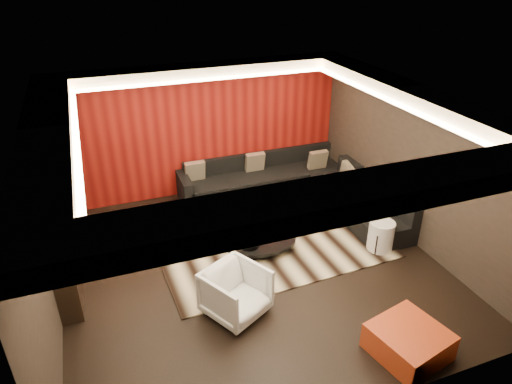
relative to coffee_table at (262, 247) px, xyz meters
name	(u,v)px	position (x,y,z in m)	size (l,w,h in m)	color
floor	(252,266)	(-0.28, -0.28, -0.13)	(6.00, 6.00, 0.02)	black
ceiling	(251,103)	(-0.28, -0.28, 2.69)	(6.00, 6.00, 0.02)	silver
wall_back	(202,129)	(-0.28, 2.73, 1.28)	(6.00, 0.02, 2.80)	black
wall_left	(41,229)	(-3.29, -0.28, 1.28)	(0.02, 6.00, 2.80)	black
wall_right	(412,164)	(2.73, -0.28, 1.28)	(0.02, 6.00, 2.80)	black
red_feature_wall	(203,130)	(-0.28, 2.69, 1.28)	(5.98, 0.05, 2.78)	#6B0C0A
soffit_back	(202,71)	(-0.28, 2.42, 2.57)	(6.00, 0.60, 0.22)	silver
soffit_front	(351,196)	(-0.28, -2.98, 2.57)	(6.00, 0.60, 0.22)	silver
soffit_left	(45,136)	(-2.98, -0.28, 2.57)	(0.60, 4.80, 0.22)	silver
soffit_right	(409,93)	(2.42, -0.28, 2.57)	(0.60, 4.80, 0.22)	silver
cove_back	(207,79)	(-0.28, 2.08, 2.48)	(4.80, 0.08, 0.04)	#FFD899
cove_front	(333,189)	(-0.28, -2.64, 2.48)	(4.80, 0.08, 0.04)	#FFD899
cove_left	(76,139)	(-2.64, -0.28, 2.48)	(0.08, 4.80, 0.04)	#FFD899
cove_right	(391,101)	(2.08, -0.28, 2.48)	(0.08, 4.80, 0.04)	#FFD899
tv_surround	(59,224)	(-3.13, 0.32, 0.98)	(0.30, 2.00, 2.20)	black
tv_screen	(66,201)	(-2.97, 0.32, 1.33)	(0.04, 1.30, 0.80)	black
tv_shelf	(75,244)	(-2.97, 0.32, 0.58)	(0.04, 1.60, 0.04)	black
rug	(266,237)	(0.26, 0.43, -0.11)	(4.00, 3.00, 0.02)	#BEAF8B
coffee_table	(262,247)	(0.00, 0.00, 0.00)	(1.24, 1.24, 0.21)	black
drum_stool	(250,247)	(-0.24, -0.04, 0.09)	(0.33, 0.33, 0.38)	black
striped_pouf	(200,211)	(-0.73, 1.50, 0.06)	(0.58, 0.58, 0.32)	#BAAC90
white_side_table	(381,236)	(2.00, -0.63, 0.15)	(0.44, 0.44, 0.56)	silver
orange_ottoman	(408,342)	(0.97, -2.78, 0.07)	(0.87, 0.87, 0.38)	#AE2516
armchair	(236,293)	(-0.89, -1.27, 0.25)	(0.79, 0.82, 0.74)	silver
sectional_sofa	(298,188)	(1.45, 1.59, 0.14)	(3.65, 3.50, 0.75)	black
throw_pillows	(298,172)	(1.45, 1.62, 0.50)	(3.36, 2.73, 0.50)	#C7B392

